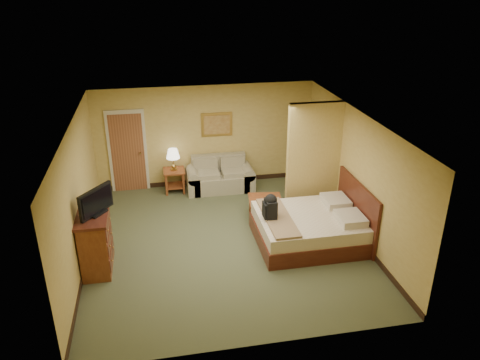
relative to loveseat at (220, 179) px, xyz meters
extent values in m
plane|color=#495033|center=(-0.29, -2.57, -0.28)|extent=(6.00, 6.00, 0.00)
plane|color=white|center=(-0.29, -2.57, 2.32)|extent=(6.00, 6.00, 0.00)
cube|color=tan|center=(-0.29, 0.43, 1.02)|extent=(5.50, 0.02, 2.60)
cube|color=tan|center=(-3.04, -2.57, 1.02)|extent=(0.02, 6.00, 2.60)
cube|color=tan|center=(2.46, -2.57, 1.02)|extent=(0.02, 6.00, 2.60)
cube|color=tan|center=(1.86, -1.65, 1.02)|extent=(1.20, 0.15, 2.60)
cube|color=beige|center=(-2.24, 0.40, 0.77)|extent=(0.94, 0.06, 2.10)
cube|color=brown|center=(-2.24, 0.38, 0.72)|extent=(0.80, 0.04, 2.00)
cylinder|color=#A7813D|center=(-1.94, 0.33, 0.72)|extent=(0.04, 0.12, 0.04)
cube|color=black|center=(-0.29, 0.42, -0.22)|extent=(5.50, 0.02, 0.12)
cube|color=gray|center=(0.00, -0.05, -0.07)|extent=(1.39, 0.75, 0.42)
cube|color=gray|center=(0.00, 0.28, 0.36)|extent=(1.39, 0.18, 0.44)
cube|color=gray|center=(-0.70, -0.05, -0.04)|extent=(0.30, 0.75, 0.47)
cube|color=gray|center=(0.70, -0.05, -0.04)|extent=(0.30, 0.75, 0.47)
cube|color=brown|center=(-1.15, 0.08, 0.28)|extent=(0.53, 0.53, 0.04)
cube|color=brown|center=(-1.15, 0.08, -0.12)|extent=(0.45, 0.45, 0.03)
cube|color=brown|center=(-1.36, -0.13, -0.01)|extent=(0.05, 0.05, 0.54)
cube|color=brown|center=(-0.94, -0.13, -0.01)|extent=(0.05, 0.05, 0.54)
cube|color=brown|center=(-1.36, 0.29, -0.01)|extent=(0.05, 0.05, 0.54)
cube|color=brown|center=(-0.94, 0.29, -0.01)|extent=(0.05, 0.05, 0.54)
cylinder|color=#A7813D|center=(-1.15, 0.08, 0.32)|extent=(0.17, 0.17, 0.04)
cylinder|color=#A7813D|center=(-1.15, 0.08, 0.54)|extent=(0.02, 0.02, 0.28)
cone|color=white|center=(-1.15, 0.08, 0.74)|extent=(0.33, 0.33, 0.23)
cube|color=brown|center=(0.76, -1.73, 0.17)|extent=(0.82, 0.82, 0.04)
cube|color=brown|center=(0.76, -1.73, -0.12)|extent=(0.70, 0.70, 0.03)
cube|color=brown|center=(0.45, -2.04, -0.06)|extent=(0.05, 0.05, 0.44)
cube|color=brown|center=(1.08, -1.42, -0.06)|extent=(0.05, 0.05, 0.44)
cube|color=#B78E3F|center=(0.00, 0.41, 1.32)|extent=(0.79, 0.03, 0.61)
cube|color=#9A622F|center=(0.00, 0.39, 1.32)|extent=(0.65, 0.02, 0.48)
cube|color=brown|center=(-2.77, -3.05, 0.26)|extent=(0.50, 0.99, 1.09)
cube|color=#441810|center=(-2.77, -3.05, 0.83)|extent=(0.56, 1.07, 0.05)
cube|color=black|center=(-2.67, -3.05, 0.88)|extent=(0.37, 0.41, 0.03)
cube|color=black|center=(-2.67, -3.05, 1.11)|extent=(0.53, 0.69, 0.49)
cube|color=#441810|center=(1.46, -2.88, -0.11)|extent=(2.24, 1.79, 0.34)
cube|color=beige|center=(1.46, -2.88, 0.19)|extent=(2.17, 1.72, 0.27)
cube|color=#441810|center=(2.42, -2.88, 0.34)|extent=(0.06, 1.90, 1.23)
cube|color=beige|center=(2.11, -3.27, 0.39)|extent=(0.50, 0.61, 0.16)
cube|color=beige|center=(2.11, -2.49, 0.39)|extent=(0.50, 0.61, 0.16)
cube|color=olive|center=(0.73, -2.88, 0.35)|extent=(0.50, 1.68, 0.06)
cube|color=black|center=(0.58, -2.87, 0.53)|extent=(0.21, 0.31, 0.42)
sphere|color=black|center=(0.58, -2.87, 0.74)|extent=(0.25, 0.25, 0.25)
camera|label=1|loc=(-1.55, -10.81, 4.82)|focal=35.00mm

